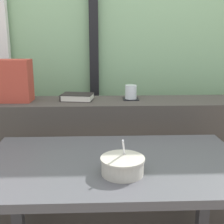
% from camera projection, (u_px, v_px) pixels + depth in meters
% --- Properties ---
extents(outdoor_backdrop, '(4.80, 0.08, 2.80)m').
position_uv_depth(outdoor_backdrop, '(111.00, 17.00, 2.26)').
color(outdoor_backdrop, '#8EBC89').
rests_on(outdoor_backdrop, ground).
extents(window_divider_post, '(0.07, 0.05, 2.60)m').
position_uv_depth(window_divider_post, '(94.00, 30.00, 2.21)').
color(window_divider_post, black).
rests_on(window_divider_post, ground).
extents(dark_console_ledge, '(2.80, 0.33, 0.85)m').
position_uv_depth(dark_console_ledge, '(114.00, 162.00, 1.96)').
color(dark_console_ledge, '#423D38').
rests_on(dark_console_ledge, ground).
extents(breakfast_table, '(1.16, 0.67, 0.72)m').
position_uv_depth(breakfast_table, '(114.00, 184.00, 1.30)').
color(breakfast_table, '#414145').
rests_on(breakfast_table, ground).
extents(coaster_square, '(0.10, 0.10, 0.00)m').
position_uv_depth(coaster_square, '(131.00, 99.00, 1.89)').
color(coaster_square, black).
rests_on(coaster_square, dark_console_ledge).
extents(juice_glass, '(0.07, 0.07, 0.09)m').
position_uv_depth(juice_glass, '(131.00, 92.00, 1.88)').
color(juice_glass, white).
rests_on(juice_glass, coaster_square).
extents(closed_book, '(0.22, 0.17, 0.04)m').
position_uv_depth(closed_book, '(77.00, 97.00, 1.86)').
color(closed_book, black).
rests_on(closed_book, dark_console_ledge).
extents(throw_pillow, '(0.32, 0.15, 0.26)m').
position_uv_depth(throw_pillow, '(5.00, 81.00, 1.80)').
color(throw_pillow, '#B74233').
rests_on(throw_pillow, dark_console_ledge).
extents(soup_bowl, '(0.17, 0.17, 0.15)m').
position_uv_depth(soup_bowl, '(123.00, 166.00, 1.14)').
color(soup_bowl, '#BCB7A8').
rests_on(soup_bowl, breakfast_table).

